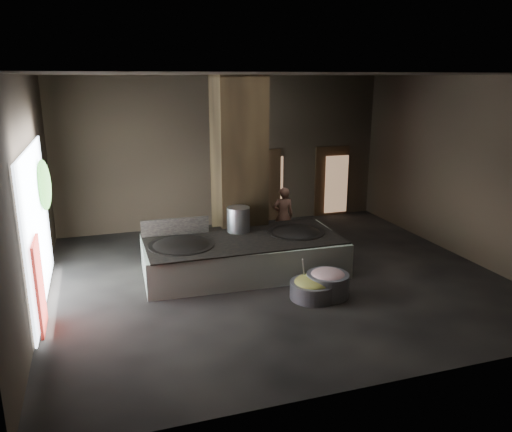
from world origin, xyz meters
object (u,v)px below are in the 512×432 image
object	(u,v)px
wok_right	(296,235)
meat_basin	(327,285)
cook	(283,216)
stock_pot	(238,219)
veg_basin	(313,290)
wok_left	(181,248)
hearth_platform	(243,255)

from	to	relation	value
wok_right	meat_basin	world-z (taller)	wok_right
wok_right	cook	distance (m)	1.67
stock_pot	veg_basin	size ratio (longest dim) A/B	0.62
wok_left	meat_basin	world-z (taller)	wok_left
wok_right	veg_basin	size ratio (longest dim) A/B	1.40
wok_left	cook	world-z (taller)	cook
cook	meat_basin	world-z (taller)	cook
cook	meat_basin	xyz separation A→B (m)	(-0.36, -3.54, -0.55)
wok_left	cook	distance (m)	3.56
cook	meat_basin	size ratio (longest dim) A/B	1.78
hearth_platform	cook	size ratio (longest dim) A/B	2.91
wok_left	veg_basin	bearing A→B (deg)	-36.92
hearth_platform	veg_basin	world-z (taller)	hearth_platform
wok_left	meat_basin	xyz separation A→B (m)	(2.75, -1.80, -0.51)
stock_pot	meat_basin	distance (m)	2.85
hearth_platform	cook	world-z (taller)	cook
wok_left	stock_pot	distance (m)	1.66
wok_left	cook	size ratio (longest dim) A/B	0.92
hearth_platform	wok_left	distance (m)	1.49
stock_pot	veg_basin	bearing A→B (deg)	-69.30
wok_left	hearth_platform	bearing A→B (deg)	1.97
veg_basin	hearth_platform	bearing A→B (deg)	117.31
hearth_platform	wok_left	world-z (taller)	wok_left
hearth_platform	wok_right	xyz separation A→B (m)	(1.35, 0.05, 0.35)
wok_left	meat_basin	distance (m)	3.32
wok_left	wok_right	xyz separation A→B (m)	(2.80, 0.10, 0.00)
cook	veg_basin	size ratio (longest dim) A/B	1.64
veg_basin	meat_basin	xyz separation A→B (m)	(0.34, 0.01, 0.07)
meat_basin	cook	bearing A→B (deg)	84.26
stock_pot	cook	distance (m)	2.00
wok_left	veg_basin	xyz separation A→B (m)	(2.41, -1.81, -0.57)
hearth_platform	meat_basin	bearing A→B (deg)	-52.73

